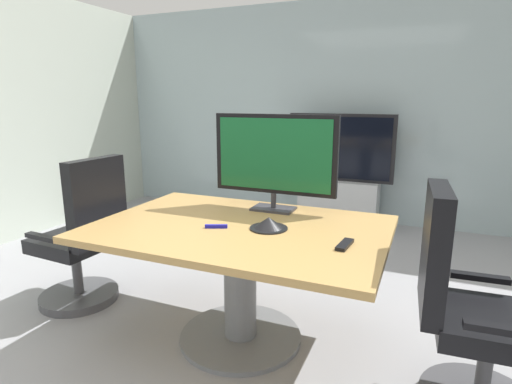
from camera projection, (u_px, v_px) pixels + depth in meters
The scene contains 10 objects.
ground_plane at pixel (254, 351), 2.46m from camera, with size 7.36×7.36×0.00m, color #99999E.
wall_back_glass_partition at pixel (354, 113), 4.89m from camera, with size 6.36×0.10×2.60m, color #9EB2B7.
conference_table at pixel (240, 257), 2.48m from camera, with size 1.71×1.16×0.75m.
office_chair_left at pixel (84, 244), 2.95m from camera, with size 0.61×0.59×1.09m.
office_chair_right at pixel (468, 321), 1.93m from camera, with size 0.61×0.59×1.09m.
tv_monitor at pixel (274, 157), 2.69m from camera, with size 0.84×0.18×0.64m.
wall_display_unit at pixel (339, 189), 4.79m from camera, with size 1.20×0.36×1.31m.
conference_phone at pixel (269, 224), 2.36m from camera, with size 0.22×0.22×0.07m.
remote_control at pixel (345, 245), 2.09m from camera, with size 0.05×0.17×0.02m, color black.
whiteboard_marker at pixel (216, 226), 2.38m from camera, with size 0.13×0.02×0.02m, color #1919A5.
Camera 1 is at (0.86, -2.01, 1.49)m, focal length 28.78 mm.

